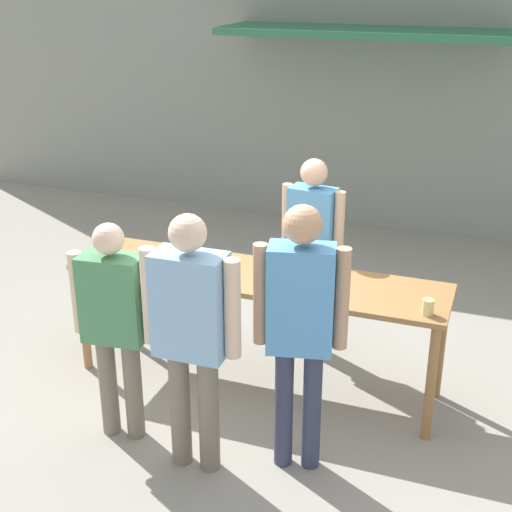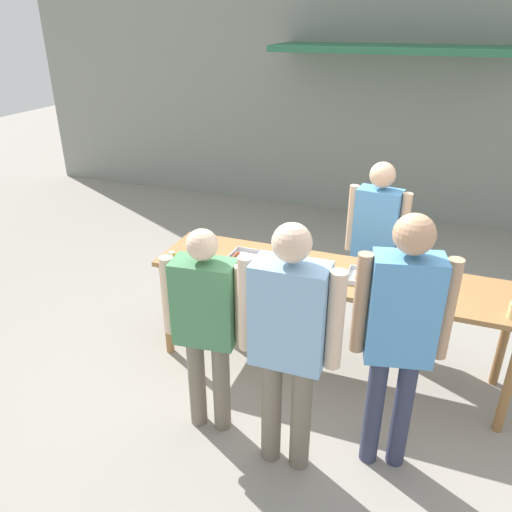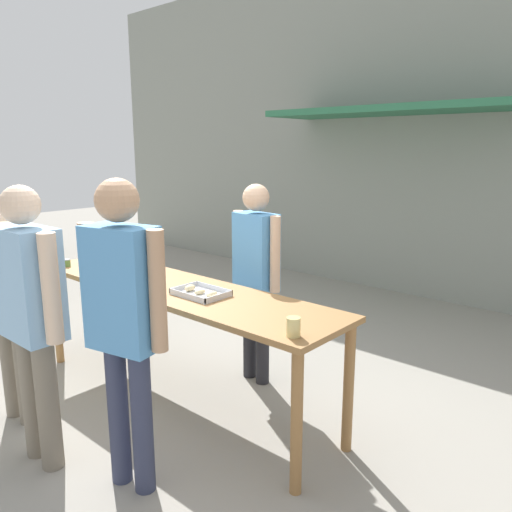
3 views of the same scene
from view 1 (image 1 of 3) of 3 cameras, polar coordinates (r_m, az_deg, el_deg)
ground_plane at (r=5.79m, az=0.00°, el=-9.94°), size 24.00×24.00×0.00m
building_facade_back at (r=8.78m, az=9.39°, el=16.61°), size 12.00×1.11×4.50m
serving_table at (r=5.40m, az=0.00°, el=-2.49°), size 2.88×0.69×0.93m
food_tray_sausages at (r=5.55m, az=-6.23°, el=-0.55°), size 0.45×0.28×0.04m
food_tray_buns at (r=5.23m, az=3.19°, el=-1.93°), size 0.38×0.27×0.05m
condiment_jar_mustard at (r=5.71m, az=-13.27°, el=-0.21°), size 0.06×0.06×0.07m
condiment_jar_ketchup at (r=5.67m, az=-12.43°, el=-0.27°), size 0.06×0.06×0.07m
beer_cup at (r=4.87m, az=13.60°, el=-3.99°), size 0.08×0.08×0.11m
person_server_behind_table at (r=5.83m, az=4.50°, el=1.40°), size 0.54×0.25×1.68m
person_customer_holding_hotdog at (r=4.83m, az=-11.24°, el=-4.67°), size 0.60×0.27×1.58m
person_customer_with_cup at (r=4.38m, az=3.56°, el=-4.90°), size 0.57×0.30×1.82m
person_customer_waiting_in_line at (r=4.41m, az=-5.21°, el=-5.48°), size 0.65×0.25×1.76m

